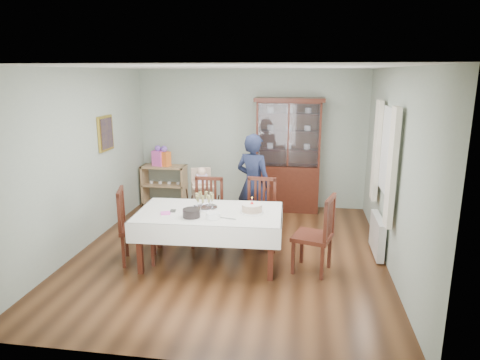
% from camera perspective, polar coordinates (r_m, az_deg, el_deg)
% --- Properties ---
extents(floor, '(5.00, 5.00, 0.00)m').
position_cam_1_polar(floor, '(6.49, -1.39, -9.74)').
color(floor, '#593319').
rests_on(floor, ground).
extents(room_shell, '(5.00, 5.00, 5.00)m').
position_cam_1_polar(room_shell, '(6.53, -0.67, 6.00)').
color(room_shell, '#9EAA99').
rests_on(room_shell, floor).
extents(dining_table, '(2.04, 1.22, 0.76)m').
position_cam_1_polar(dining_table, '(6.08, -4.01, -7.57)').
color(dining_table, '#441B11').
rests_on(dining_table, floor).
extents(china_cabinet, '(1.30, 0.48, 2.18)m').
position_cam_1_polar(china_cabinet, '(8.25, 6.43, 3.53)').
color(china_cabinet, '#441B11').
rests_on(china_cabinet, floor).
extents(sideboard, '(0.90, 0.38, 0.80)m').
position_cam_1_polar(sideboard, '(8.88, -10.03, -0.63)').
color(sideboard, tan).
rests_on(sideboard, floor).
extents(picture_frame, '(0.04, 0.48, 0.58)m').
position_cam_1_polar(picture_frame, '(7.47, -17.48, 5.96)').
color(picture_frame, gold).
rests_on(picture_frame, room_shell).
extents(window, '(0.04, 1.02, 1.22)m').
position_cam_1_polar(window, '(6.35, 19.19, 3.58)').
color(window, white).
rests_on(window, room_shell).
extents(curtain_left, '(0.07, 0.30, 1.55)m').
position_cam_1_polar(curtain_left, '(5.76, 19.61, 1.51)').
color(curtain_left, silver).
rests_on(curtain_left, room_shell).
extents(curtain_right, '(0.07, 0.30, 1.55)m').
position_cam_1_polar(curtain_right, '(6.96, 17.75, 3.72)').
color(curtain_right, silver).
rests_on(curtain_right, room_shell).
extents(radiator, '(0.10, 0.80, 0.55)m').
position_cam_1_polar(radiator, '(6.67, 17.82, -7.01)').
color(radiator, white).
rests_on(radiator, floor).
extents(chair_far_left, '(0.48, 0.48, 1.04)m').
position_cam_1_polar(chair_far_left, '(6.75, -4.36, -6.01)').
color(chair_far_left, '#441B11').
rests_on(chair_far_left, floor).
extents(chair_far_right, '(0.50, 0.50, 1.05)m').
position_cam_1_polar(chair_far_right, '(6.67, 2.62, -6.19)').
color(chair_far_right, '#441B11').
rests_on(chair_far_right, floor).
extents(chair_end_left, '(0.60, 0.60, 1.07)m').
position_cam_1_polar(chair_end_left, '(6.30, -13.51, -7.79)').
color(chair_end_left, '#441B11').
rests_on(chair_end_left, floor).
extents(chair_end_right, '(0.60, 0.60, 1.07)m').
position_cam_1_polar(chair_end_right, '(5.91, 9.76, -9.06)').
color(chair_end_right, '#441B11').
rests_on(chair_end_right, floor).
extents(woman, '(0.72, 0.61, 1.68)m').
position_cam_1_polar(woman, '(7.06, 1.79, -0.54)').
color(woman, black).
rests_on(woman, floor).
extents(high_chair, '(0.60, 0.60, 1.05)m').
position_cam_1_polar(high_chair, '(7.52, -5.04, -3.08)').
color(high_chair, black).
rests_on(high_chair, floor).
extents(champagne_tray, '(0.36, 0.36, 0.22)m').
position_cam_1_polar(champagne_tray, '(6.07, -4.73, -3.16)').
color(champagne_tray, silver).
rests_on(champagne_tray, dining_table).
extents(birthday_cake, '(0.32, 0.32, 0.22)m').
position_cam_1_polar(birthday_cake, '(5.88, 1.60, -3.80)').
color(birthday_cake, white).
rests_on(birthday_cake, dining_table).
extents(plate_stack_dark, '(0.25, 0.25, 0.11)m').
position_cam_1_polar(plate_stack_dark, '(5.73, -6.49, -4.39)').
color(plate_stack_dark, black).
rests_on(plate_stack_dark, dining_table).
extents(plate_stack_white, '(0.20, 0.20, 0.08)m').
position_cam_1_polar(plate_stack_white, '(5.65, -3.61, -4.75)').
color(plate_stack_white, white).
rests_on(plate_stack_white, dining_table).
extents(napkin_stack, '(0.16, 0.16, 0.02)m').
position_cam_1_polar(napkin_stack, '(5.93, -9.91, -4.37)').
color(napkin_stack, '#EC57BF').
rests_on(napkin_stack, dining_table).
extents(cutlery, '(0.12, 0.16, 0.01)m').
position_cam_1_polar(cutlery, '(6.02, -9.23, -4.07)').
color(cutlery, silver).
rests_on(cutlery, dining_table).
extents(cake_knife, '(0.27, 0.08, 0.01)m').
position_cam_1_polar(cake_knife, '(5.65, -1.86, -5.12)').
color(cake_knife, silver).
rests_on(cake_knife, dining_table).
extents(gift_bag_pink, '(0.26, 0.21, 0.42)m').
position_cam_1_polar(gift_bag_pink, '(8.76, -10.86, 3.06)').
color(gift_bag_pink, '#EC57BF').
rests_on(gift_bag_pink, sideboard).
extents(gift_bag_orange, '(0.26, 0.23, 0.41)m').
position_cam_1_polar(gift_bag_orange, '(8.72, -10.06, 3.04)').
color(gift_bag_orange, orange).
rests_on(gift_bag_orange, sideboard).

